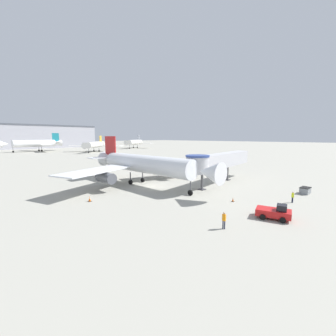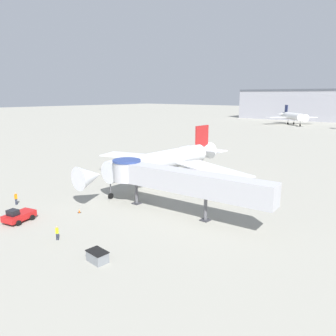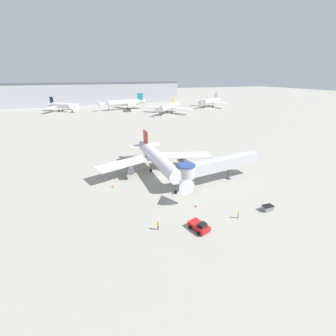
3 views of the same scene
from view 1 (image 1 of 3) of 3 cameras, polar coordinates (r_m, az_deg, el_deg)
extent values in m
plane|color=#9E9B8E|center=(43.03, -4.04, -4.76)|extent=(800.00, 800.00, 0.00)
cylinder|color=silver|center=(43.66, -5.73, 0.98)|extent=(3.50, 22.80, 3.47)
cone|color=silver|center=(33.91, 10.57, -1.14)|extent=(3.47, 3.82, 3.47)
cone|color=silver|center=(53.85, -14.46, 2.09)|extent=(3.48, 5.21, 3.47)
cube|color=silver|center=(41.15, -17.92, -0.65)|extent=(15.27, 9.28, 0.22)
cube|color=silver|center=(51.91, -0.28, 1.46)|extent=(15.27, 9.31, 0.22)
cube|color=#B21E1E|center=(53.41, -14.43, 5.40)|extent=(0.24, 4.14, 4.51)
cube|color=silver|center=(54.01, -14.63, 2.75)|extent=(9.80, 2.91, 0.18)
cylinder|color=#565960|center=(40.74, -15.52, -2.36)|extent=(1.91, 4.14, 1.91)
cylinder|color=#565960|center=(50.31, -0.10, -0.14)|extent=(1.91, 4.14, 1.91)
cylinder|color=#4C4C51|center=(36.50, 5.70, -4.76)|extent=(0.18, 0.18, 2.00)
cylinder|color=black|center=(36.74, 5.68, -6.28)|extent=(0.26, 0.90, 0.90)
cylinder|color=#4C4C51|center=(45.32, -9.53, -2.33)|extent=(0.22, 0.22, 2.00)
cylinder|color=black|center=(45.51, -9.50, -3.57)|extent=(0.40, 0.90, 0.90)
cylinder|color=#4C4C51|center=(47.21, -6.48, -1.86)|extent=(0.22, 0.22, 2.00)
cylinder|color=black|center=(47.39, -6.46, -3.05)|extent=(0.40, 0.90, 0.90)
cube|color=#B7B7BC|center=(48.41, 14.00, 2.01)|extent=(21.96, 4.93, 2.80)
cylinder|color=#B7B7BC|center=(38.73, 7.46, 0.74)|extent=(3.90, 3.90, 2.80)
cylinder|color=navy|center=(38.57, 7.50, 3.03)|extent=(4.10, 4.10, 0.30)
cylinder|color=#56565B|center=(40.71, 8.63, -3.23)|extent=(0.44, 0.44, 3.24)
cube|color=#333338|center=(41.04, 8.58, -5.37)|extent=(1.10, 1.10, 0.12)
cylinder|color=#56565B|center=(50.78, 14.88, -1.18)|extent=(0.44, 0.44, 3.24)
cube|color=#333338|center=(51.05, 14.81, -2.91)|extent=(1.10, 1.10, 0.12)
cube|color=red|center=(29.32, 25.18, -10.21)|extent=(2.97, 4.15, 0.76)
cube|color=black|center=(29.08, 26.94, -8.97)|extent=(1.46, 1.34, 0.68)
cylinder|color=black|center=(28.41, 27.11, -11.71)|extent=(0.49, 0.72, 0.65)
cylinder|color=black|center=(30.40, 27.23, -10.45)|extent=(0.49, 0.72, 0.65)
cylinder|color=black|center=(28.51, 22.90, -11.39)|extent=(0.49, 0.72, 0.65)
cylinder|color=black|center=(30.49, 23.31, -10.15)|extent=(0.49, 0.72, 0.65)
cube|color=gray|center=(44.15, 31.48, -4.94)|extent=(2.02, 1.36, 1.00)
cube|color=black|center=(44.05, 31.53, -4.25)|extent=(2.14, 1.45, 0.08)
cube|color=black|center=(52.75, 6.01, -2.39)|extent=(0.47, 0.47, 0.04)
cone|color=orange|center=(52.68, 6.01, -1.97)|extent=(0.33, 0.33, 0.74)
cylinder|color=white|center=(52.67, 6.01, -1.87)|extent=(0.18, 0.18, 0.09)
cube|color=black|center=(34.67, 16.13, -8.17)|extent=(0.37, 0.37, 0.04)
cone|color=orange|center=(34.59, 16.15, -7.68)|extent=(0.25, 0.25, 0.58)
cylinder|color=white|center=(34.57, 16.16, -7.57)|extent=(0.14, 0.14, 0.07)
cube|color=black|center=(35.35, -19.26, -7.99)|extent=(0.48, 0.48, 0.04)
cone|color=orange|center=(35.24, -19.29, -7.38)|extent=(0.33, 0.33, 0.75)
cylinder|color=white|center=(35.22, -19.29, -7.24)|extent=(0.18, 0.18, 0.09)
cylinder|color=#1E2338|center=(37.43, 28.97, -7.08)|extent=(0.11, 0.11, 0.78)
cylinder|color=#1E2338|center=(37.30, 29.12, -7.14)|extent=(0.11, 0.11, 0.78)
cube|color=#D1E019|center=(37.20, 29.12, -6.07)|extent=(0.34, 0.35, 0.62)
sphere|color=tan|center=(37.11, 29.16, -5.44)|extent=(0.21, 0.21, 0.21)
cylinder|color=#1E2338|center=(24.65, 13.79, -13.78)|extent=(0.13, 0.13, 0.88)
cylinder|color=#1E2338|center=(24.57, 14.18, -13.86)|extent=(0.13, 0.13, 0.88)
cube|color=orange|center=(24.33, 14.05, -12.10)|extent=(0.22, 0.36, 0.69)
sphere|color=tan|center=(24.18, 14.09, -11.07)|extent=(0.24, 0.24, 0.24)
cylinder|color=white|center=(146.23, -18.11, 5.62)|extent=(18.04, 17.00, 3.61)
cone|color=white|center=(133.08, -20.11, 5.33)|extent=(5.37, 5.35, 3.61)
cone|color=white|center=(157.46, -16.68, 5.82)|extent=(6.44, 6.33, 3.61)
cube|color=white|center=(152.36, -21.06, 5.33)|extent=(15.55, 11.67, 0.22)
cube|color=white|center=(146.30, -14.24, 5.52)|extent=(10.73, 15.76, 0.22)
cube|color=gold|center=(157.13, -16.76, 7.00)|extent=(3.09, 2.87, 4.70)
cube|color=white|center=(157.70, -16.66, 6.06)|extent=(8.99, 9.44, 0.18)
cylinder|color=#4C4C51|center=(136.55, -19.51, 4.22)|extent=(0.18, 0.18, 2.08)
cylinder|color=black|center=(136.61, -19.49, 3.79)|extent=(0.99, 0.94, 1.10)
cylinder|color=#4C4C51|center=(149.39, -18.32, 4.56)|extent=(0.22, 0.22, 2.08)
cylinder|color=black|center=(149.45, -18.30, 4.16)|extent=(1.08, 1.04, 1.10)
cylinder|color=#4C4C51|center=(148.33, -17.13, 4.59)|extent=(0.22, 0.22, 2.08)
cylinder|color=black|center=(148.39, -17.12, 4.19)|extent=(1.08, 1.04, 1.10)
cylinder|color=white|center=(186.37, -8.58, 6.47)|extent=(18.02, 12.39, 3.97)
cone|color=white|center=(174.55, -10.28, 6.33)|extent=(5.74, 5.59, 3.97)
cone|color=white|center=(196.13, -7.35, 6.56)|extent=(7.13, 6.36, 3.97)
cube|color=white|center=(192.31, -10.63, 6.26)|extent=(12.79, 12.36, 0.22)
cube|color=white|center=(185.58, -5.81, 6.30)|extent=(7.03, 13.83, 0.22)
cube|color=slate|center=(195.80, -7.40, 7.61)|extent=(3.38, 2.02, 5.16)
cube|color=white|center=(196.39, -7.32, 6.77)|extent=(6.64, 9.12, 0.18)
cylinder|color=#4C4C51|center=(177.89, -9.77, 5.37)|extent=(0.18, 0.18, 2.28)
cylinder|color=black|center=(177.94, -9.76, 5.00)|extent=(1.09, 0.76, 1.10)
cylinder|color=#4C4C51|center=(189.29, -8.78, 5.54)|extent=(0.22, 0.22, 2.28)
cylinder|color=black|center=(189.35, -8.78, 5.20)|extent=(1.16, 0.88, 1.10)
cylinder|color=#4C4C51|center=(187.89, -7.78, 5.54)|extent=(0.22, 0.22, 2.28)
cylinder|color=black|center=(187.94, -7.77, 5.20)|extent=(1.16, 0.88, 1.10)
cylinder|color=white|center=(166.42, -30.77, 5.39)|extent=(25.09, 7.12, 4.30)
cone|color=white|center=(160.96, -36.21, 4.92)|extent=(5.20, 4.82, 4.30)
cone|color=white|center=(172.12, -26.47, 5.73)|extent=(6.90, 5.02, 4.30)
cube|color=white|center=(176.45, -31.01, 5.21)|extent=(11.41, 15.89, 0.22)
cube|color=white|center=(158.85, -28.43, 5.21)|extent=(8.57, 15.69, 0.22)
cube|color=#19707F|center=(171.93, -26.65, 7.01)|extent=(4.67, 0.78, 5.59)
cube|color=white|center=(172.25, -26.39, 5.98)|extent=(4.41, 10.40, 0.18)
cylinder|color=#4C4C51|center=(162.35, -34.69, 3.86)|extent=(0.18, 0.18, 2.47)
cylinder|color=black|center=(162.41, -34.65, 3.43)|extent=(1.12, 0.38, 1.10)
cylinder|color=#4C4C51|center=(169.51, -29.97, 4.33)|extent=(0.22, 0.22, 2.47)
cylinder|color=black|center=(169.57, -29.94, 3.91)|extent=(1.14, 0.52, 1.10)
cylinder|color=#4C4C51|center=(165.95, -29.44, 4.31)|extent=(0.22, 0.22, 2.47)
cylinder|color=black|center=(166.02, -29.41, 3.88)|extent=(1.14, 0.52, 1.10)
camera|label=2|loc=(66.88, 51.66, 10.15)|focal=35.00mm
camera|label=3|loc=(26.68, 112.48, 33.03)|focal=24.00mm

